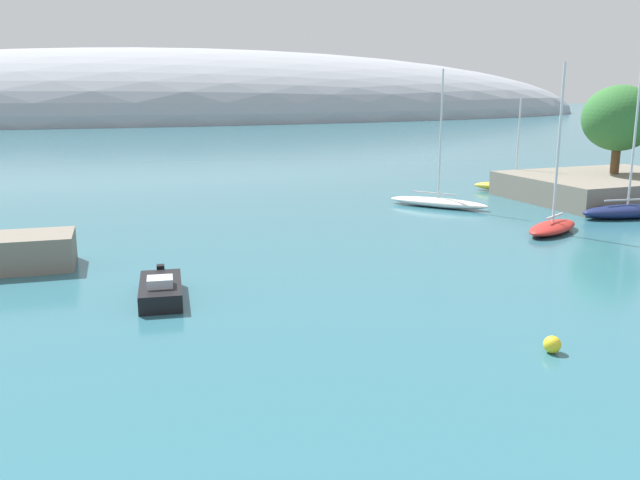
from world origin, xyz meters
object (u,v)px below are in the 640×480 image
sailboat_navy_near_shore (627,210)px  motorboat_black_foreground (161,290)px  mooring_buoy_yellow (552,344)px  sailboat_white_outer_mooring (438,201)px  tree_clump_shore (619,118)px  sailboat_yellow_mid_mooring (515,187)px  sailboat_red_end_of_line (553,225)px

sailboat_navy_near_shore → motorboat_black_foreground: bearing=-159.7°
sailboat_navy_near_shore → motorboat_black_foreground: (-33.90, -7.06, -0.14)m
mooring_buoy_yellow → motorboat_black_foreground: bearing=136.5°
sailboat_white_outer_mooring → motorboat_black_foreground: 28.61m
tree_clump_shore → motorboat_black_foreground: 42.91m
sailboat_yellow_mid_mooring → motorboat_black_foreground: bearing=77.3°
mooring_buoy_yellow → sailboat_yellow_mid_mooring: bearing=54.7°
sailboat_yellow_mid_mooring → sailboat_red_end_of_line: 17.55m
sailboat_yellow_mid_mooring → mooring_buoy_yellow: 38.57m
tree_clump_shore → motorboat_black_foreground: (-39.87, -14.60, -6.18)m
sailboat_yellow_mid_mooring → motorboat_black_foreground: (-34.20, -20.17, -0.05)m
sailboat_white_outer_mooring → mooring_buoy_yellow: bearing=-61.2°
tree_clump_shore → motorboat_black_foreground: tree_clump_shore is taller
sailboat_yellow_mid_mooring → sailboat_white_outer_mooring: (-10.46, -4.20, -0.03)m
sailboat_red_end_of_line → motorboat_black_foreground: bearing=-16.9°
sailboat_navy_near_shore → sailboat_red_end_of_line: size_ratio=0.99×
motorboat_black_foreground → mooring_buoy_yellow: bearing=55.4°
sailboat_navy_near_shore → sailboat_red_end_of_line: bearing=-157.1°
sailboat_white_outer_mooring → tree_clump_shore: bearing=47.4°
tree_clump_shore → sailboat_yellow_mid_mooring: (-5.67, 5.58, -6.14)m
sailboat_navy_near_shore → sailboat_yellow_mid_mooring: 13.12m
tree_clump_shore → sailboat_white_outer_mooring: (-16.14, 1.37, -6.16)m
sailboat_navy_near_shore → mooring_buoy_yellow: (-21.99, -18.36, -0.27)m
sailboat_white_outer_mooring → motorboat_black_foreground: size_ratio=2.13×
sailboat_navy_near_shore → motorboat_black_foreground: 34.62m
mooring_buoy_yellow → sailboat_red_end_of_line: bearing=50.0°
sailboat_yellow_mid_mooring → sailboat_white_outer_mooring: sailboat_white_outer_mooring is taller
sailboat_navy_near_shore → sailboat_yellow_mid_mooring: bearing=97.2°
tree_clump_shore → sailboat_white_outer_mooring: sailboat_white_outer_mooring is taller
sailboat_yellow_mid_mooring → sailboat_navy_near_shore: bearing=135.5°
tree_clump_shore → sailboat_navy_near_shore: 11.36m
sailboat_navy_near_shore → motorboat_black_foreground: sailboat_navy_near_shore is taller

